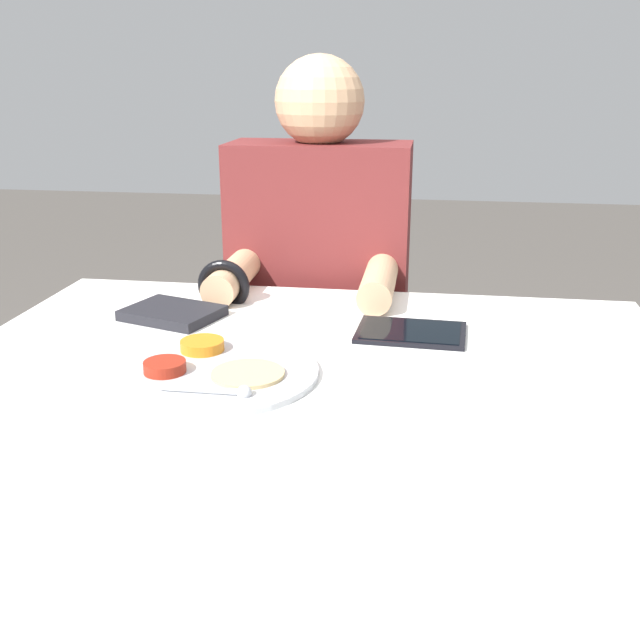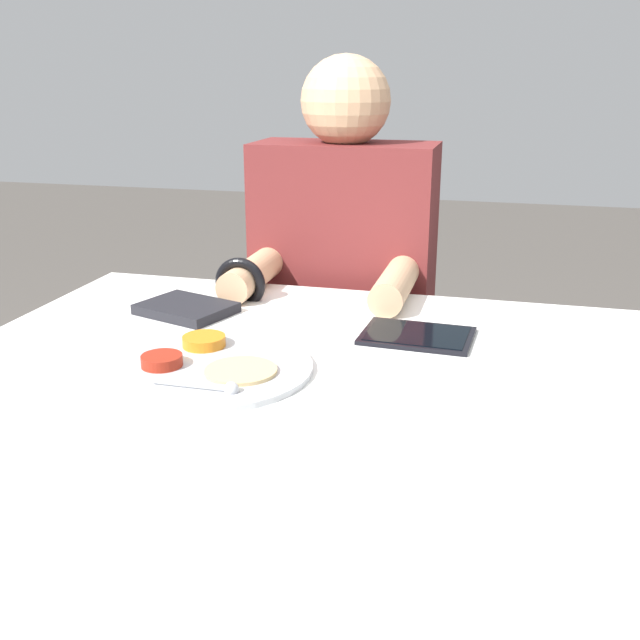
% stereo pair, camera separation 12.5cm
% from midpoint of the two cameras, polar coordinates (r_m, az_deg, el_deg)
% --- Properties ---
extents(dining_table, '(1.22, 0.86, 0.71)m').
position_cam_midpoint_polar(dining_table, '(1.41, 1.97, -16.86)').
color(dining_table, silver).
rests_on(dining_table, ground_plane).
extents(thali_tray, '(0.33, 0.33, 0.03)m').
position_cam_midpoint_polar(thali_tray, '(1.20, -5.52, -3.57)').
color(thali_tray, '#B7BABF').
rests_on(thali_tray, dining_table).
extents(red_notebook, '(0.20, 0.18, 0.02)m').
position_cam_midpoint_polar(red_notebook, '(1.49, -7.80, 0.78)').
color(red_notebook, silver).
rests_on(red_notebook, dining_table).
extents(tablet_device, '(0.20, 0.15, 0.01)m').
position_cam_midpoint_polar(tablet_device, '(1.36, 10.04, -1.22)').
color(tablet_device, black).
rests_on(tablet_device, dining_table).
extents(person_diner, '(0.42, 0.45, 1.20)m').
position_cam_midpoint_polar(person_diner, '(1.83, 3.69, -0.71)').
color(person_diner, black).
rests_on(person_diner, ground_plane).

